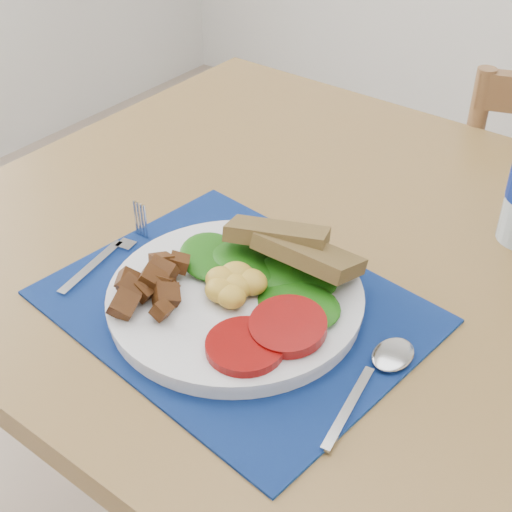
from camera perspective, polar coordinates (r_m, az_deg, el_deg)
The scene contains 5 objects.
table at distance 0.96m, azimuth 14.26°, elevation -6.71°, with size 1.40×0.90×0.75m.
placemat at distance 0.86m, azimuth -1.64°, elevation -4.06°, with size 0.42×0.33×0.00m, color black.
breakfast_plate at distance 0.84m, azimuth -2.16°, elevation -2.87°, with size 0.30×0.30×0.07m.
fork at distance 0.95m, azimuth -11.31°, elevation 0.27°, with size 0.03×0.17×0.00m.
spoon at distance 0.78m, azimuth 9.87°, elevation -9.06°, with size 0.04×0.18×0.01m.
Camera 1 is at (0.23, -0.48, 1.31)m, focal length 50.00 mm.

